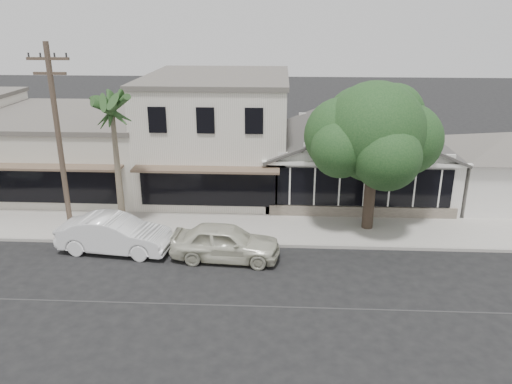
# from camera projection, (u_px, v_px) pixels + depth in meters

# --- Properties ---
(ground) EXTENTS (140.00, 140.00, 0.00)m
(ground) POSITION_uv_depth(u_px,v_px,m) (258.00, 306.00, 18.18)
(ground) COLOR black
(ground) RESTS_ON ground
(sidewalk_north) EXTENTS (90.00, 3.50, 0.15)m
(sidewalk_north) POSITION_uv_depth(u_px,v_px,m) (104.00, 226.00, 24.89)
(sidewalk_north) COLOR #9E9991
(sidewalk_north) RESTS_ON ground
(corner_shop) EXTENTS (10.40, 8.60, 5.10)m
(corner_shop) POSITION_uv_depth(u_px,v_px,m) (355.00, 150.00, 28.78)
(corner_shop) COLOR silver
(corner_shop) RESTS_ON ground
(side_cottage) EXTENTS (6.00, 6.00, 3.00)m
(side_cottage) POSITION_uv_depth(u_px,v_px,m) (503.00, 176.00, 27.84)
(side_cottage) COLOR silver
(side_cottage) RESTS_ON ground
(row_building_near) EXTENTS (8.00, 10.00, 6.50)m
(row_building_near) POSITION_uv_depth(u_px,v_px,m) (219.00, 134.00, 29.91)
(row_building_near) COLOR silver
(row_building_near) RESTS_ON ground
(row_building_midnear) EXTENTS (10.00, 10.00, 4.20)m
(row_building_midnear) POSITION_uv_depth(u_px,v_px,m) (74.00, 150.00, 30.74)
(row_building_midnear) COLOR beige
(row_building_midnear) RESTS_ON ground
(utility_pole) EXTENTS (1.80, 0.24, 9.00)m
(utility_pole) POSITION_uv_depth(u_px,v_px,m) (59.00, 141.00, 21.88)
(utility_pole) COLOR brown
(utility_pole) RESTS_ON ground
(car_0) EXTENTS (4.81, 2.23, 1.60)m
(car_0) POSITION_uv_depth(u_px,v_px,m) (225.00, 242.00, 21.45)
(car_0) COLOR beige
(car_0) RESTS_ON ground
(car_1) EXTENTS (5.16, 2.30, 1.65)m
(car_1) POSITION_uv_depth(u_px,v_px,m) (115.00, 234.00, 22.15)
(car_1) COLOR white
(car_1) RESTS_ON ground
(shade_tree) EXTENTS (6.55, 5.92, 7.26)m
(shade_tree) POSITION_uv_depth(u_px,v_px,m) (372.00, 134.00, 23.19)
(shade_tree) COLOR #3F3126
(shade_tree) RESTS_ON ground
(palm_east) EXTENTS (2.99, 2.99, 7.19)m
(palm_east) POSITION_uv_depth(u_px,v_px,m) (112.00, 107.00, 22.27)
(palm_east) COLOR #726651
(palm_east) RESTS_ON ground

